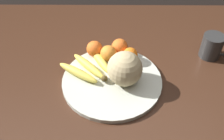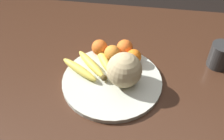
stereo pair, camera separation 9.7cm
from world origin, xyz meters
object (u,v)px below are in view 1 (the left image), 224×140
orange_front_right (109,54)px  orange_mid_center (130,55)px  orange_front_left (95,49)px  orange_back_left (120,47)px  ceramic_mug (212,46)px  produce_tag (108,75)px  fruit_bowl (112,81)px  banana_bunch (89,67)px  kitchen_table (100,93)px  melon (125,69)px

orange_front_right → orange_mid_center: (0.09, -0.00, -0.00)m
orange_front_left → orange_back_left: size_ratio=0.98×
orange_front_right → ceramic_mug: (0.43, 0.05, 0.00)m
orange_front_right → produce_tag: (-0.00, -0.09, -0.03)m
orange_back_left → ceramic_mug: 0.39m
fruit_bowl → banana_bunch: banana_bunch is taller
kitchen_table → ceramic_mug: 0.51m
orange_back_left → orange_mid_center: bearing=-49.4°
produce_tag → ceramic_mug: 0.46m
orange_mid_center → orange_front_left: bearing=166.5°
fruit_bowl → melon: melon is taller
kitchen_table → banana_bunch: 0.13m
kitchen_table → produce_tag: 0.11m
orange_mid_center → ceramic_mug: 0.35m
fruit_bowl → orange_back_left: orange_back_left is taller
fruit_bowl → orange_mid_center: (0.07, 0.11, 0.04)m
orange_front_right → melon: bearing=-63.2°
orange_mid_center → ceramic_mug: bearing=8.9°
orange_front_left → ceramic_mug: bearing=2.2°
fruit_bowl → ceramic_mug: (0.42, 0.16, 0.04)m
orange_front_left → ceramic_mug: size_ratio=0.57×
fruit_bowl → orange_front_left: orange_front_left is taller
banana_bunch → orange_front_left: (0.02, 0.09, 0.02)m
orange_mid_center → fruit_bowl: bearing=-123.9°
kitchen_table → melon: bearing=-15.8°
banana_bunch → orange_back_left: size_ratio=3.30×
kitchen_table → orange_front_left: 0.18m
orange_back_left → produce_tag: bearing=-109.2°
melon → orange_back_left: 0.17m
banana_bunch → orange_front_left: bearing=-53.8°
ceramic_mug → kitchen_table: bearing=-162.9°
melon → ceramic_mug: size_ratio=1.11×
fruit_bowl → ceramic_mug: 0.45m
orange_front_left → orange_front_right: size_ratio=0.98×
banana_bunch → orange_front_right: bearing=-94.2°
banana_bunch → orange_back_left: (0.12, 0.10, 0.02)m
orange_front_left → orange_front_right: 0.07m
fruit_bowl → orange_front_right: 0.12m
fruit_bowl → banana_bunch: 0.11m
melon → ceramic_mug: 0.41m
orange_front_left → orange_front_right: orange_front_right is taller
fruit_bowl → banana_bunch: (-0.09, 0.05, 0.02)m
melon → orange_front_right: (-0.06, 0.12, -0.03)m
fruit_bowl → produce_tag: (-0.02, 0.02, 0.01)m
kitchen_table → orange_mid_center: 0.20m
fruit_bowl → ceramic_mug: ceramic_mug is taller
orange_back_left → ceramic_mug: size_ratio=0.58×
kitchen_table → ceramic_mug: size_ratio=12.46×
fruit_bowl → melon: size_ratio=2.93×
fruit_bowl → orange_front_right: (-0.01, 0.11, 0.04)m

